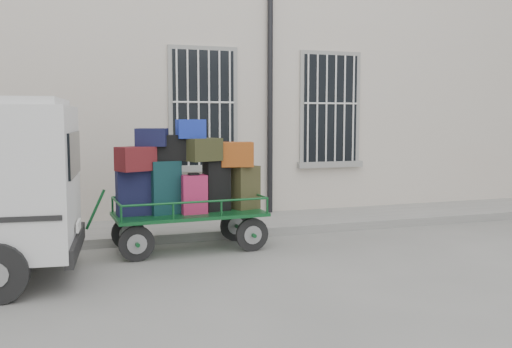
{
  "coord_description": "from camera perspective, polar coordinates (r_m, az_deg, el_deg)",
  "views": [
    {
      "loc": [
        -2.98,
        -7.83,
        2.07
      ],
      "look_at": [
        0.0,
        1.0,
        1.14
      ],
      "focal_mm": 40.0,
      "sensor_mm": 36.0,
      "label": 1
    }
  ],
  "objects": [
    {
      "name": "ground",
      "position": [
        8.63,
        2.12,
        -8.2
      ],
      "size": [
        80.0,
        80.0,
        0.0
      ],
      "primitive_type": "plane",
      "color": "slate",
      "rests_on": "ground"
    },
    {
      "name": "building",
      "position": [
        13.69,
        -6.14,
        9.54
      ],
      "size": [
        24.0,
        5.15,
        6.0
      ],
      "color": "beige",
      "rests_on": "ground"
    },
    {
      "name": "sidewalk",
      "position": [
        10.65,
        -2.1,
        -5.12
      ],
      "size": [
        24.0,
        1.7,
        0.15
      ],
      "primitive_type": "cube",
      "color": "slate",
      "rests_on": "ground"
    },
    {
      "name": "luggage_cart",
      "position": [
        8.85,
        -7.01,
        -1.05
      ],
      "size": [
        2.73,
        1.14,
        2.04
      ],
      "rotation": [
        0.0,
        0.0,
        0.04
      ],
      "color": "black",
      "rests_on": "ground"
    }
  ]
}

